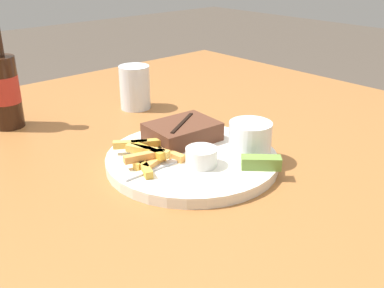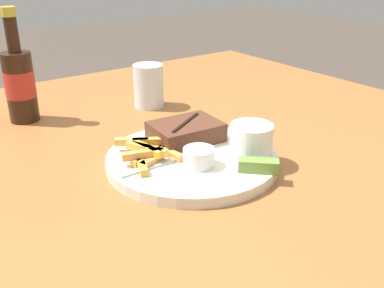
# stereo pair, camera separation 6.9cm
# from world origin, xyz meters

# --- Properties ---
(dining_table) EXTENTS (1.31, 1.32, 0.74)m
(dining_table) POSITION_xyz_m (0.00, 0.00, 0.67)
(dining_table) COLOR #935B2D
(dining_table) RESTS_ON ground_plane
(dinner_plate) EXTENTS (0.29, 0.29, 0.02)m
(dinner_plate) POSITION_xyz_m (0.00, 0.00, 0.75)
(dinner_plate) COLOR silver
(dinner_plate) RESTS_ON dining_table
(steak_portion) EXTENTS (0.13, 0.10, 0.04)m
(steak_portion) POSITION_xyz_m (0.03, 0.06, 0.77)
(steak_portion) COLOR #512D1E
(steak_portion) RESTS_ON dinner_plate
(fries_pile) EXTENTS (0.12, 0.12, 0.02)m
(fries_pile) POSITION_xyz_m (-0.07, 0.03, 0.77)
(fries_pile) COLOR gold
(fries_pile) RESTS_ON dinner_plate
(coleslaw_cup) EXTENTS (0.07, 0.07, 0.05)m
(coleslaw_cup) POSITION_xyz_m (0.08, -0.06, 0.79)
(coleslaw_cup) COLOR white
(coleslaw_cup) RESTS_ON dinner_plate
(dipping_sauce_cup) EXTENTS (0.05, 0.05, 0.03)m
(dipping_sauce_cup) POSITION_xyz_m (-0.01, -0.04, 0.77)
(dipping_sauce_cup) COLOR silver
(dipping_sauce_cup) RESTS_ON dinner_plate
(pickle_spear) EXTENTS (0.06, 0.06, 0.02)m
(pickle_spear) POSITION_xyz_m (0.05, -0.11, 0.77)
(pickle_spear) COLOR olive
(pickle_spear) RESTS_ON dinner_plate
(fork_utensil) EXTENTS (0.13, 0.01, 0.00)m
(fork_utensil) POSITION_xyz_m (-0.08, 0.00, 0.76)
(fork_utensil) COLOR #B7B7BC
(fork_utensil) RESTS_ON dinner_plate
(beer_bottle) EXTENTS (0.06, 0.06, 0.23)m
(beer_bottle) POSITION_xyz_m (-0.16, 0.38, 0.82)
(beer_bottle) COLOR black
(beer_bottle) RESTS_ON dining_table
(drinking_glass) EXTENTS (0.07, 0.07, 0.10)m
(drinking_glass) POSITION_xyz_m (0.10, 0.30, 0.79)
(drinking_glass) COLOR silver
(drinking_glass) RESTS_ON dining_table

